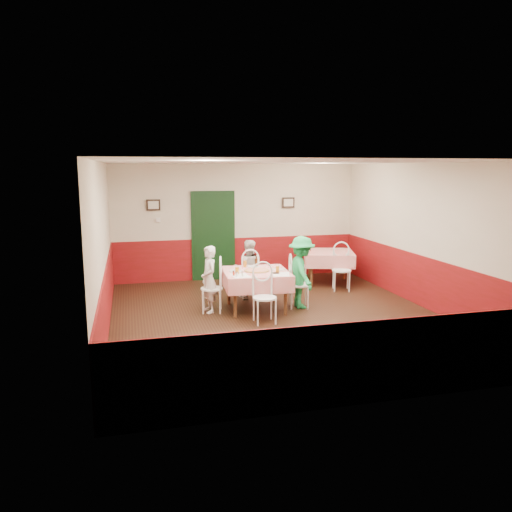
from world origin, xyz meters
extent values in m
plane|color=black|center=(0.00, 0.00, 0.00)|extent=(7.00, 7.00, 0.00)
plane|color=white|center=(0.00, 0.00, 2.80)|extent=(7.00, 7.00, 0.00)
cube|color=beige|center=(0.00, 3.50, 1.40)|extent=(6.00, 0.10, 2.80)
cube|color=beige|center=(0.00, -3.50, 1.40)|extent=(6.00, 0.10, 2.80)
cube|color=beige|center=(-3.00, 0.00, 1.40)|extent=(0.10, 7.00, 2.80)
cube|color=beige|center=(3.00, 0.00, 1.40)|extent=(0.10, 7.00, 2.80)
cube|color=maroon|center=(0.00, 3.48, 0.50)|extent=(6.00, 0.03, 1.00)
cube|color=maroon|center=(0.00, -3.48, 0.50)|extent=(6.00, 0.03, 1.00)
cube|color=maroon|center=(-2.98, 0.00, 0.50)|extent=(0.03, 7.00, 1.00)
cube|color=maroon|center=(2.98, 0.00, 0.50)|extent=(0.03, 7.00, 1.00)
cube|color=black|center=(-0.60, 3.45, 1.05)|extent=(0.96, 0.06, 2.10)
cube|color=black|center=(-2.00, 3.45, 1.85)|extent=(0.32, 0.03, 0.26)
cube|color=black|center=(1.30, 3.45, 1.85)|extent=(0.32, 0.03, 0.26)
cube|color=white|center=(-1.90, 3.45, 1.50)|extent=(0.10, 0.03, 0.10)
cube|color=red|center=(-0.25, 0.62, 0.38)|extent=(1.30, 1.30, 0.77)
cube|color=red|center=(1.97, 2.39, 0.38)|extent=(1.41, 1.41, 0.77)
cylinder|color=#B74723|center=(-0.24, 0.60, 0.78)|extent=(0.49, 0.49, 0.03)
cylinder|color=white|center=(-0.64, 0.65, 0.77)|extent=(0.27, 0.27, 0.01)
cylinder|color=white|center=(0.19, 0.61, 0.77)|extent=(0.27, 0.27, 0.01)
cylinder|color=white|center=(-0.21, 1.01, 0.77)|extent=(0.27, 0.27, 0.01)
cylinder|color=#BF7219|center=(-0.67, 0.42, 0.82)|extent=(0.08, 0.08, 0.13)
cylinder|color=#BF7219|center=(0.10, 0.36, 0.82)|extent=(0.07, 0.07, 0.12)
cylinder|color=#BF7219|center=(-0.37, 1.04, 0.83)|extent=(0.08, 0.08, 0.13)
cylinder|color=#381C0A|center=(-0.15, 1.00, 0.86)|extent=(0.06, 0.06, 0.20)
cylinder|color=silver|center=(-0.71, 0.23, 0.81)|extent=(0.04, 0.04, 0.09)
cylinder|color=silver|center=(-0.62, 0.20, 0.81)|extent=(0.04, 0.04, 0.09)
cylinder|color=#B23319|center=(-0.76, 0.31, 0.81)|extent=(0.04, 0.04, 0.09)
cube|color=white|center=(-0.64, 0.27, 0.76)|extent=(0.33, 0.42, 0.00)
cube|color=white|center=(0.12, 0.21, 0.76)|extent=(0.40, 0.47, 0.00)
cube|color=black|center=(0.04, 0.29, 0.77)|extent=(0.12, 0.10, 0.02)
imported|color=gray|center=(-1.15, 0.68, 0.63)|extent=(0.37, 0.50, 1.27)
imported|color=gray|center=(-0.19, 1.52, 0.62)|extent=(0.68, 0.58, 1.23)
imported|color=gray|center=(0.64, 0.56, 0.70)|extent=(0.55, 0.93, 1.41)
camera|label=1|loc=(-2.56, -8.41, 2.69)|focal=35.00mm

